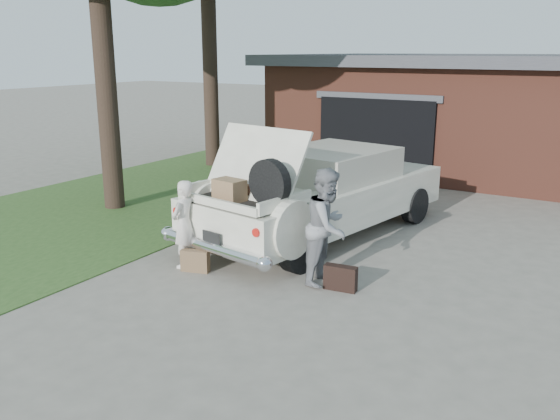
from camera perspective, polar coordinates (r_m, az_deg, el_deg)
The scene contains 8 objects.
ground at distance 8.80m, azimuth -2.04°, elevation -7.81°, with size 90.00×90.00×0.00m, color gray.
grass_strip at distance 14.36m, azimuth -13.95°, elevation 0.91°, with size 6.00×16.00×0.02m, color #2D4C1E.
house at distance 18.65m, azimuth 20.55°, elevation 8.79°, with size 12.80×7.80×3.30m.
sedan at distance 11.22m, azimuth 3.92°, elevation 1.71°, with size 3.13×5.96×2.21m.
woman_left at distance 9.66m, azimuth -9.22°, elevation -1.36°, with size 0.52×0.34×1.44m, color beige.
woman_right at distance 8.89m, azimuth 4.62°, elevation -1.57°, with size 0.86×0.67×1.77m, color gray.
suitcase_left at distance 9.58m, azimuth -8.17°, elevation -4.87°, with size 0.46×0.15×0.35m, color brown.
suitcase_right at distance 8.81m, azimuth 5.84°, elevation -6.53°, with size 0.49×0.16×0.38m, color black.
Camera 1 is at (4.46, -6.77, 3.43)m, focal length 38.00 mm.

